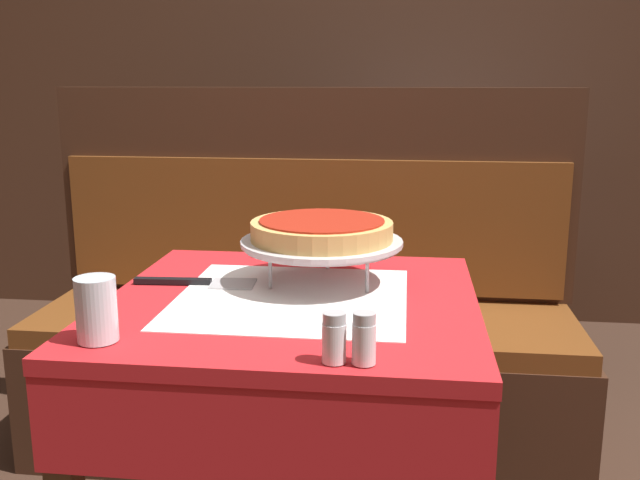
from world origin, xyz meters
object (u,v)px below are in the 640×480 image
object	(u,v)px
pizza_pan_stand	(322,244)
water_glass_near	(96,309)
booth_bench	(305,350)
napkin_holder	(290,239)
dining_table_front	(292,352)
deep_dish_pizza	(322,230)
condiment_caddy	(423,174)
pizza_server	(198,282)
salt_shaker	(334,338)
dining_table_rear	(434,204)
pepper_shaker	(364,338)

from	to	relation	value
pizza_pan_stand	water_glass_near	size ratio (longest dim) A/B	3.16
booth_bench	pizza_pan_stand	distance (m)	0.87
napkin_holder	dining_table_front	bearing A→B (deg)	-80.27
deep_dish_pizza	condiment_caddy	bearing A→B (deg)	80.84
water_glass_near	napkin_holder	size ratio (longest dim) A/B	1.11
pizza_server	salt_shaker	xyz separation A→B (m)	(0.34, -0.40, 0.04)
dining_table_front	salt_shaker	world-z (taller)	salt_shaker
dining_table_rear	pepper_shaker	xyz separation A→B (m)	(-0.18, -1.99, 0.13)
pizza_server	napkin_holder	world-z (taller)	napkin_holder
pizza_server	condiment_caddy	xyz separation A→B (m)	(0.51, 1.56, 0.04)
deep_dish_pizza	napkin_holder	distance (m)	0.26
pizza_server	pepper_shaker	world-z (taller)	pepper_shaker
pepper_shaker	pizza_pan_stand	bearing A→B (deg)	105.16
pepper_shaker	salt_shaker	bearing A→B (deg)	180.00
deep_dish_pizza	pepper_shaker	size ratio (longest dim) A/B	3.68
condiment_caddy	dining_table_front	bearing A→B (deg)	-100.20
pizza_pan_stand	deep_dish_pizza	world-z (taller)	deep_dish_pizza
booth_bench	salt_shaker	world-z (taller)	booth_bench
water_glass_near	condiment_caddy	xyz separation A→B (m)	(0.58, 1.92, -0.01)
pizza_server	dining_table_rear	bearing A→B (deg)	70.59
booth_bench	dining_table_rear	bearing A→B (deg)	63.33
booth_bench	pizza_pan_stand	world-z (taller)	booth_bench
dining_table_rear	pizza_pan_stand	size ratio (longest dim) A/B	2.28
dining_table_front	deep_dish_pizza	world-z (taller)	deep_dish_pizza
dining_table_front	deep_dish_pizza	distance (m)	0.27
dining_table_rear	pepper_shaker	world-z (taller)	pepper_shaker
deep_dish_pizza	condiment_caddy	xyz separation A→B (m)	(0.25, 1.52, -0.07)
salt_shaker	condiment_caddy	bearing A→B (deg)	84.97
dining_table_rear	pizza_server	distance (m)	1.69
pizza_server	napkin_holder	xyz separation A→B (m)	(0.16, 0.26, 0.04)
booth_bench	pepper_shaker	xyz separation A→B (m)	(0.26, -1.13, 0.47)
dining_table_rear	water_glass_near	size ratio (longest dim) A/B	7.19
water_glass_near	condiment_caddy	world-z (taller)	condiment_caddy
booth_bench	condiment_caddy	xyz separation A→B (m)	(0.38, 0.84, 0.48)
pizza_pan_stand	pepper_shaker	distance (m)	0.46
dining_table_front	salt_shaker	xyz separation A→B (m)	(0.12, -0.33, 0.16)
napkin_holder	condiment_caddy	size ratio (longest dim) A/B	0.64
dining_table_rear	pepper_shaker	bearing A→B (deg)	-95.08
dining_table_front	dining_table_rear	size ratio (longest dim) A/B	0.96
salt_shaker	condiment_caddy	xyz separation A→B (m)	(0.17, 1.96, 0.01)
booth_bench	dining_table_front	bearing A→B (deg)	-83.65
dining_table_front	pizza_pan_stand	distance (m)	0.24
dining_table_front	napkin_holder	bearing A→B (deg)	99.73
dining_table_rear	pizza_pan_stand	xyz separation A→B (m)	(-0.30, -1.55, 0.17)
water_glass_near	condiment_caddy	bearing A→B (deg)	73.15
pepper_shaker	dining_table_front	bearing A→B (deg)	116.92
dining_table_rear	pepper_shaker	size ratio (longest dim) A/B	9.59
salt_shaker	pepper_shaker	world-z (taller)	pepper_shaker
water_glass_near	booth_bench	bearing A→B (deg)	79.60
pizza_server	salt_shaker	bearing A→B (deg)	-49.67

